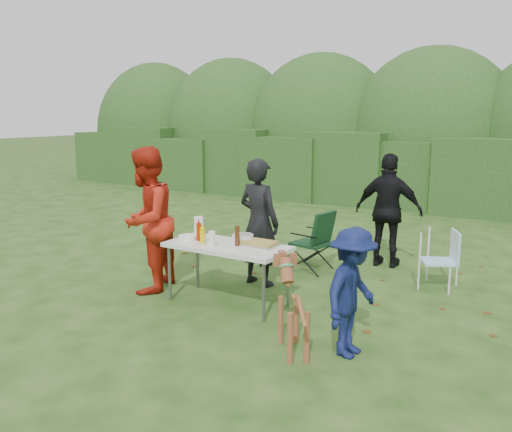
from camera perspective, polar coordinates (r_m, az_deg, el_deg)
The scene contains 20 objects.
ground at distance 6.64m, azimuth -3.99°, elevation -9.46°, with size 80.00×80.00×0.00m, color #1E4211.
hedge_row at distance 13.62m, azimuth 16.10°, elevation 4.37°, with size 22.00×1.40×1.70m, color #23471C.
shrub_backdrop at distance 15.10m, azimuth 17.94°, elevation 7.74°, with size 20.00×2.60×3.20m, color #3D6628.
folding_table at distance 6.53m, azimuth -3.03°, elevation -3.48°, with size 1.50×0.70×0.74m.
person_cook at distance 7.22m, azimuth 0.31°, elevation -0.67°, with size 0.62×0.41×1.71m, color black.
person_red_jacket at distance 7.10m, azimuth -11.45°, elevation -0.41°, with size 0.91×0.71×1.88m, color #B62110.
person_black_puffy at distance 8.32m, azimuth 13.78°, elevation 0.55°, with size 1.00×0.42×1.71m, color black.
child at distance 5.25m, azimuth 10.08°, elevation -7.92°, with size 0.81×0.47×1.26m, color #0E1748.
dog at distance 5.29m, azimuth 3.96°, elevation -9.89°, with size 0.91×0.36×0.86m, color brown, non-canonical shape.
camping_chair at distance 8.02m, azimuth 5.85°, elevation -2.50°, with size 0.57×0.57×0.91m, color #11331A, non-canonical shape.
lawn_chair at distance 7.58m, azimuth 18.70°, elevation -4.31°, with size 0.46×0.46×0.79m, color #48BBE6, non-canonical shape.
food_tray at distance 6.46m, azimuth 0.35°, elevation -3.03°, with size 0.45×0.30×0.02m, color #B7B7BA.
focaccia_bread at distance 6.46m, azimuth 0.35°, elevation -2.79°, with size 0.40×0.26×0.04m, color #AA9240.
mustard_bottle at distance 6.56m, azimuth -5.66°, elevation -2.07°, with size 0.06×0.06×0.20m, color #E5C705.
ketchup_bottle at distance 6.72m, azimuth -6.04°, elevation -1.68°, with size 0.06×0.06×0.22m, color #9F2200.
beer_bottle at distance 6.43m, azimuth -2.00°, elevation -2.12°, with size 0.06×0.06×0.24m, color #47230F.
paper_towel_roll at distance 6.91m, azimuth -6.05°, elevation -1.15°, with size 0.12×0.12×0.26m, color white.
cup_stack at distance 6.43m, azimuth -4.66°, elevation -2.40°, with size 0.08×0.08×0.18m, color white.
pasta_bowl at distance 6.61m, azimuth -1.40°, elevation -2.37°, with size 0.26×0.26×0.10m, color silver.
plate_stack at distance 6.83m, azimuth -7.18°, elevation -2.23°, with size 0.24×0.24×0.05m, color white.
Camera 1 is at (3.66, -5.03, 2.32)m, focal length 38.00 mm.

